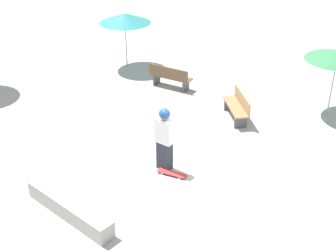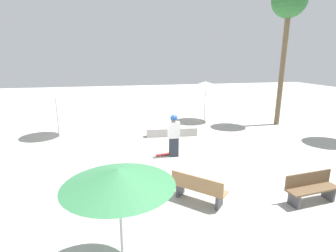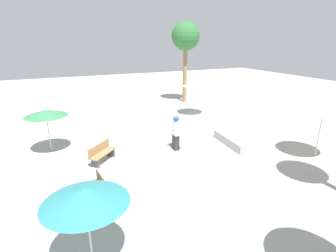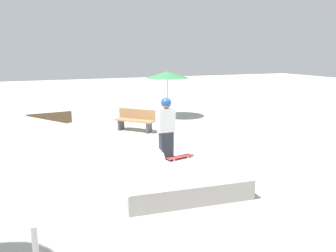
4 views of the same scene
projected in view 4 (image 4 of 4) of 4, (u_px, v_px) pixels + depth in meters
name	position (u px, v px, depth m)	size (l,w,h in m)	color
ground_plane	(190.00, 153.00, 10.11)	(60.00, 60.00, 0.00)	#B2AFA8
skater_main	(166.00, 126.00, 9.34)	(0.30, 0.48, 1.80)	#282D38
skateboard	(179.00, 157.00, 9.53)	(0.36, 0.82, 0.07)	red
concrete_ledge	(192.00, 194.00, 6.66)	(0.67, 2.70, 0.43)	#A8A39E
bench_near	(50.00, 123.00, 12.31)	(0.59, 1.63, 0.85)	#47474C
bench_far	(135.00, 120.00, 12.85)	(1.45, 1.44, 0.85)	#47474C
shade_umbrella_cream	(25.00, 139.00, 2.48)	(2.15, 2.15, 2.57)	#B7B7BC
shade_umbrella_green	(168.00, 75.00, 15.26)	(2.02, 2.02, 2.17)	#B7B7BC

